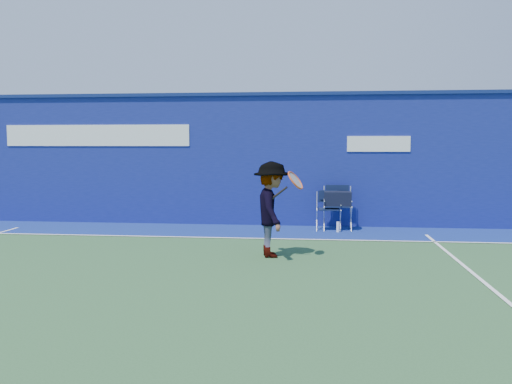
# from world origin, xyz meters

# --- Properties ---
(ground) EXTENTS (80.00, 80.00, 0.00)m
(ground) POSITION_xyz_m (0.00, 0.00, 0.00)
(ground) COLOR #2C532D
(ground) RESTS_ON ground
(stadium_wall) EXTENTS (24.00, 0.50, 3.08)m
(stadium_wall) POSITION_xyz_m (-0.00, 5.20, 1.55)
(stadium_wall) COLOR navy
(stadium_wall) RESTS_ON ground
(out_of_bounds_strip) EXTENTS (24.00, 1.80, 0.01)m
(out_of_bounds_strip) POSITION_xyz_m (0.00, 4.10, 0.00)
(out_of_bounds_strip) COLOR navy
(out_of_bounds_strip) RESTS_ON ground
(court_lines) EXTENTS (24.00, 12.00, 0.01)m
(court_lines) POSITION_xyz_m (0.00, 0.60, 0.01)
(court_lines) COLOR white
(court_lines) RESTS_ON out_of_bounds_strip
(directors_chair_left) EXTENTS (0.51, 0.48, 0.87)m
(directors_chair_left) POSITION_xyz_m (2.49, 4.48, 0.29)
(directors_chair_left) COLOR silver
(directors_chair_left) RESTS_ON ground
(directors_chair_right) EXTENTS (0.59, 0.53, 0.98)m
(directors_chair_right) POSITION_xyz_m (2.68, 4.52, 0.41)
(directors_chair_right) COLOR silver
(directors_chair_right) RESTS_ON ground
(water_bottle) EXTENTS (0.07, 0.07, 0.23)m
(water_bottle) POSITION_xyz_m (2.69, 4.19, 0.12)
(water_bottle) COLOR white
(water_bottle) RESTS_ON ground
(tennis_player) EXTENTS (0.97, 1.15, 1.61)m
(tennis_player) POSITION_xyz_m (1.46, 1.55, 0.81)
(tennis_player) COLOR #EA4738
(tennis_player) RESTS_ON ground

